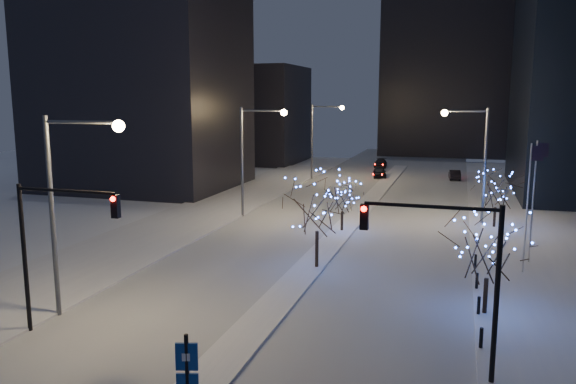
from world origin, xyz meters
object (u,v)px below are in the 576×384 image
at_px(street_lamp_w_near, 69,189).
at_px(traffic_signal_east, 455,261).
at_px(street_lamp_w_far, 320,131).
at_px(holiday_tree_median_near, 317,205).
at_px(street_lamp_east, 474,150).
at_px(holiday_tree_plaza_near, 488,249).
at_px(car_mid, 455,175).
at_px(car_far, 381,163).
at_px(holiday_tree_median_far, 342,197).
at_px(traffic_signal_west, 51,235).
at_px(car_near, 380,172).
at_px(holiday_tree_plaza_far, 496,190).
at_px(street_lamp_w_mid, 253,146).
at_px(wayfinding_sign, 187,380).

relative_size(street_lamp_w_near, traffic_signal_east, 1.43).
height_order(street_lamp_w_far, holiday_tree_median_near, street_lamp_w_far).
xyz_separation_m(street_lamp_east, holiday_tree_plaza_near, (0.42, -21.72, -3.01)).
relative_size(traffic_signal_east, holiday_tree_median_near, 1.16).
xyz_separation_m(street_lamp_w_near, street_lamp_east, (19.02, 28.00, -0.05)).
xyz_separation_m(street_lamp_w_far, car_mid, (17.30, 5.42, -5.85)).
height_order(street_lamp_east, holiday_tree_plaza_near, street_lamp_east).
bearing_deg(car_far, holiday_tree_median_far, -90.47).
distance_m(traffic_signal_west, holiday_tree_median_far, 25.23).
bearing_deg(holiday_tree_median_far, holiday_tree_median_near, -87.22).
bearing_deg(street_lamp_east, street_lamp_w_near, -124.19).
bearing_deg(car_near, holiday_tree_plaza_far, -73.70).
height_order(street_lamp_w_far, car_mid, street_lamp_w_far).
xyz_separation_m(street_lamp_w_far, holiday_tree_plaza_far, (20.90, -23.28, -3.28)).
bearing_deg(street_lamp_w_far, holiday_tree_plaza_near, -66.03).
height_order(car_mid, holiday_tree_plaza_far, holiday_tree_plaza_far).
xyz_separation_m(street_lamp_w_near, traffic_signal_east, (17.88, -1.00, -1.74)).
distance_m(holiday_tree_median_far, holiday_tree_plaza_near, 18.67).
relative_size(street_lamp_w_far, holiday_tree_plaza_far, 2.08).
relative_size(traffic_signal_west, car_far, 1.54).
xyz_separation_m(street_lamp_w_near, traffic_signal_west, (0.50, -2.00, -1.74)).
bearing_deg(car_mid, traffic_signal_west, 68.68).
bearing_deg(street_lamp_w_near, street_lamp_w_mid, 90.00).
distance_m(street_lamp_w_far, car_near, 10.36).
bearing_deg(street_lamp_east, car_far, 109.06).
height_order(street_lamp_w_mid, traffic_signal_west, street_lamp_w_mid).
relative_size(street_lamp_w_mid, car_near, 2.31).
height_order(car_near, holiday_tree_plaza_near, holiday_tree_plaza_near).
distance_m(holiday_tree_median_near, wayfinding_sign, 19.48).
relative_size(holiday_tree_plaza_near, holiday_tree_plaza_far, 1.06).
height_order(street_lamp_w_far, car_near, street_lamp_w_far).
bearing_deg(holiday_tree_median_far, street_lamp_w_far, 107.53).
height_order(street_lamp_w_near, street_lamp_w_mid, same).
relative_size(street_lamp_w_far, wayfinding_sign, 2.62).
bearing_deg(wayfinding_sign, holiday_tree_plaza_far, 57.17).
bearing_deg(holiday_tree_plaza_far, car_far, 110.92).
relative_size(car_mid, holiday_tree_plaza_far, 0.83).
relative_size(traffic_signal_east, holiday_tree_median_far, 1.65).
relative_size(street_lamp_w_far, holiday_tree_plaza_near, 1.96).
xyz_separation_m(car_mid, holiday_tree_median_far, (-8.37, -33.72, 2.26)).
height_order(street_lamp_w_mid, wayfinding_sign, street_lamp_w_mid).
distance_m(traffic_signal_east, holiday_tree_plaza_far, 27.93).
xyz_separation_m(street_lamp_w_far, street_lamp_east, (19.02, -22.00, -0.05)).
bearing_deg(holiday_tree_median_near, street_lamp_w_mid, 124.72).
distance_m(street_lamp_east, holiday_tree_median_near, 19.32).
bearing_deg(street_lamp_east, holiday_tree_plaza_far, -34.30).
distance_m(street_lamp_w_far, holiday_tree_median_near, 39.83).
height_order(street_lamp_w_far, car_far, street_lamp_w_far).
height_order(street_lamp_w_near, holiday_tree_median_far, street_lamp_w_near).
relative_size(holiday_tree_median_near, holiday_tree_plaza_far, 1.25).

